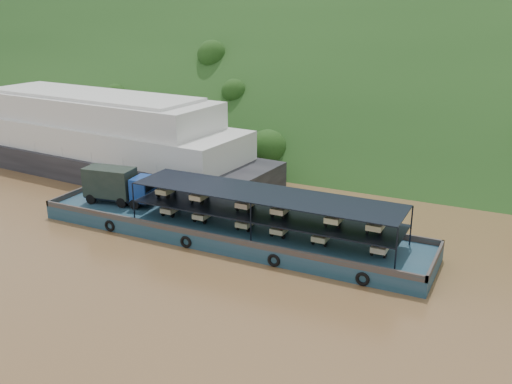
% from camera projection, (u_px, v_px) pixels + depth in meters
% --- Properties ---
extents(ground, '(160.00, 160.00, 0.00)m').
position_uv_depth(ground, '(261.00, 241.00, 48.77)').
color(ground, brown).
rests_on(ground, ground).
extents(hillside, '(140.00, 39.60, 39.60)m').
position_uv_depth(hillside, '(373.00, 148.00, 79.37)').
color(hillside, '#183914').
rests_on(hillside, ground).
extents(cargo_barge, '(35.00, 7.18, 4.60)m').
position_uv_depth(cargo_barge, '(218.00, 223.00, 49.54)').
color(cargo_barge, '#133543').
rests_on(cargo_barge, ground).
extents(passenger_ferry, '(46.55, 14.81, 9.28)m').
position_uv_depth(passenger_ferry, '(95.00, 137.00, 68.25)').
color(passenger_ferry, black).
rests_on(passenger_ferry, ground).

